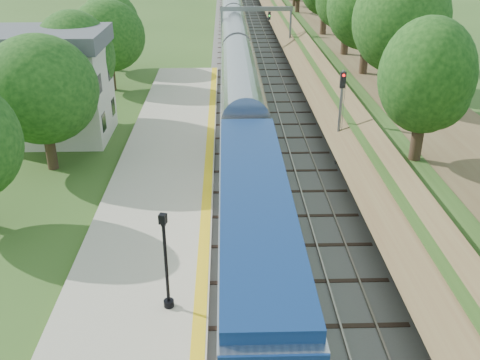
{
  "coord_description": "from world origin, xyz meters",
  "views": [
    {
      "loc": [
        -1.21,
        -8.65,
        14.66
      ],
      "look_at": [
        -0.5,
        16.12,
        2.8
      ],
      "focal_mm": 40.0,
      "sensor_mm": 36.0,
      "label": 1
    }
  ],
  "objects_px": {
    "lamppost_far": "(166,267)",
    "station_building": "(50,85)",
    "signal_gantry": "(256,19)",
    "train": "(232,18)",
    "signal_farside": "(341,108)"
  },
  "relations": [
    {
      "from": "lamppost_far",
      "to": "station_building",
      "type": "bearing_deg",
      "value": 116.39
    },
    {
      "from": "signal_gantry",
      "to": "station_building",
      "type": "bearing_deg",
      "value": -123.38
    },
    {
      "from": "train",
      "to": "lamppost_far",
      "type": "xyz_separation_m",
      "value": [
        -3.65,
        -63.51,
        0.03
      ]
    },
    {
      "from": "lamppost_far",
      "to": "signal_farside",
      "type": "xyz_separation_m",
      "value": [
        9.85,
        14.96,
        1.68
      ]
    },
    {
      "from": "signal_farside",
      "to": "station_building",
      "type": "bearing_deg",
      "value": 163.71
    },
    {
      "from": "lamppost_far",
      "to": "signal_farside",
      "type": "bearing_deg",
      "value": 56.65
    },
    {
      "from": "train",
      "to": "lamppost_far",
      "type": "bearing_deg",
      "value": -93.28
    },
    {
      "from": "station_building",
      "to": "signal_farside",
      "type": "relative_size",
      "value": 1.35
    },
    {
      "from": "station_building",
      "to": "signal_farside",
      "type": "xyz_separation_m",
      "value": [
        20.2,
        -5.9,
        -0.09
      ]
    },
    {
      "from": "signal_gantry",
      "to": "train",
      "type": "distance_m",
      "value": 18.01
    },
    {
      "from": "signal_gantry",
      "to": "signal_farside",
      "type": "height_order",
      "value": "signal_farside"
    },
    {
      "from": "signal_gantry",
      "to": "train",
      "type": "height_order",
      "value": "signal_gantry"
    },
    {
      "from": "train",
      "to": "lamppost_far",
      "type": "distance_m",
      "value": 63.62
    },
    {
      "from": "signal_farside",
      "to": "signal_gantry",
      "type": "bearing_deg",
      "value": 96.88
    },
    {
      "from": "station_building",
      "to": "signal_gantry",
      "type": "xyz_separation_m",
      "value": [
        16.47,
        24.99,
        0.73
      ]
    }
  ]
}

